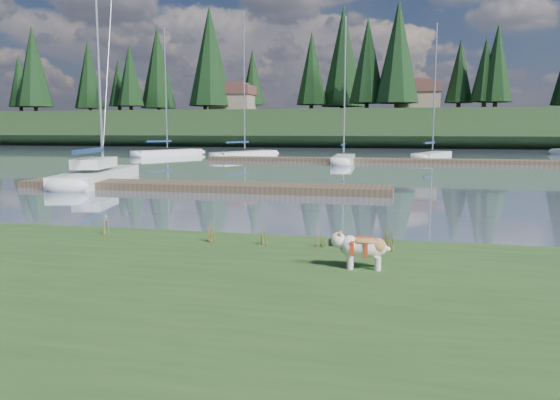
# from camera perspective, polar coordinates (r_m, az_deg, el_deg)

# --- Properties ---
(ground) EXTENTS (200.00, 200.00, 0.00)m
(ground) POSITION_cam_1_polar(r_m,az_deg,el_deg) (42.70, 7.01, 3.97)
(ground) COLOR slate
(ground) RESTS_ON ground
(bank) EXTENTS (60.00, 9.00, 0.35)m
(bank) POSITION_cam_1_polar(r_m,az_deg,el_deg) (8.12, -20.97, -10.02)
(bank) COLOR #2C4D1F
(bank) RESTS_ON ground
(ridge) EXTENTS (200.00, 20.00, 5.00)m
(ridge) POSITION_cam_1_polar(r_m,az_deg,el_deg) (85.51, 10.06, 7.30)
(ridge) COLOR #1B3017
(ridge) RESTS_ON ground
(bulldog) EXTENTS (0.94, 0.43, 0.56)m
(bulldog) POSITION_cam_1_polar(r_m,az_deg,el_deg) (8.74, 8.61, -4.81)
(bulldog) COLOR silver
(bulldog) RESTS_ON bank
(sailboat_main) EXTENTS (3.91, 9.42, 13.26)m
(sailboat_main) POSITION_cam_1_polar(r_m,az_deg,el_deg) (28.27, -18.04, 2.77)
(sailboat_main) COLOR white
(sailboat_main) RESTS_ON ground
(dock_near) EXTENTS (16.00, 2.00, 0.30)m
(dock_near) POSITION_cam_1_polar(r_m,az_deg,el_deg) (23.11, -8.47, 1.42)
(dock_near) COLOR #4C3D2C
(dock_near) RESTS_ON ground
(dock_far) EXTENTS (26.00, 2.20, 0.30)m
(dock_far) POSITION_cam_1_polar(r_m,az_deg,el_deg) (42.53, 9.70, 4.11)
(dock_far) COLOR #4C3D2C
(dock_far) RESTS_ON ground
(sailboat_bg_0) EXTENTS (5.11, 8.12, 11.94)m
(sailboat_bg_0) POSITION_cam_1_polar(r_m,az_deg,el_deg) (53.47, -11.08, 4.92)
(sailboat_bg_0) COLOR white
(sailboat_bg_0) RESTS_ON ground
(sailboat_bg_1) EXTENTS (4.78, 8.54, 12.67)m
(sailboat_bg_1) POSITION_cam_1_polar(r_m,az_deg,el_deg) (49.30, -3.15, 4.85)
(sailboat_bg_1) COLOR white
(sailboat_bg_1) RESTS_ON ground
(sailboat_bg_2) EXTENTS (1.72, 7.12, 10.71)m
(sailboat_bg_2) POSITION_cam_1_polar(r_m,az_deg,el_deg) (41.58, 6.72, 4.34)
(sailboat_bg_2) COLOR white
(sailboat_bg_2) RESTS_ON ground
(sailboat_bg_3) EXTENTS (3.92, 7.77, 11.34)m
(sailboat_bg_3) POSITION_cam_1_polar(r_m,az_deg,el_deg) (48.84, 15.85, 4.56)
(sailboat_bg_3) COLOR white
(sailboat_bg_3) RESTS_ON ground
(weed_0) EXTENTS (0.17, 0.14, 0.65)m
(weed_0) POSITION_cam_1_polar(r_m,az_deg,el_deg) (10.73, -7.13, -2.92)
(weed_0) COLOR #475B23
(weed_0) RESTS_ON bank
(weed_1) EXTENTS (0.17, 0.14, 0.45)m
(weed_1) POSITION_cam_1_polar(r_m,az_deg,el_deg) (10.47, -1.98, -3.60)
(weed_1) COLOR #475B23
(weed_1) RESTS_ON bank
(weed_2) EXTENTS (0.17, 0.14, 0.58)m
(weed_2) POSITION_cam_1_polar(r_m,az_deg,el_deg) (10.10, 11.44, -3.83)
(weed_2) COLOR #475B23
(weed_2) RESTS_ON bank
(weed_3) EXTENTS (0.17, 0.14, 0.54)m
(weed_3) POSITION_cam_1_polar(r_m,az_deg,el_deg) (11.98, -17.75, -2.36)
(weed_3) COLOR #475B23
(weed_3) RESTS_ON bank
(weed_4) EXTENTS (0.17, 0.14, 0.38)m
(weed_4) POSITION_cam_1_polar(r_m,az_deg,el_deg) (10.22, 4.29, -4.06)
(weed_4) COLOR #475B23
(weed_4) RESTS_ON bank
(weed_5) EXTENTS (0.17, 0.14, 0.58)m
(weed_5) POSITION_cam_1_polar(r_m,az_deg,el_deg) (10.14, 11.13, -3.78)
(weed_5) COLOR #475B23
(weed_5) RESTS_ON bank
(mud_lip) EXTENTS (60.00, 0.50, 0.14)m
(mud_lip) POSITION_cam_1_polar(r_m,az_deg,el_deg) (11.92, -9.09, -4.62)
(mud_lip) COLOR #33281C
(mud_lip) RESTS_ON ground
(conifer_0) EXTENTS (5.72, 5.72, 14.15)m
(conifer_0) POSITION_cam_1_polar(r_m,az_deg,el_deg) (99.67, -24.37, 12.61)
(conifer_0) COLOR #382619
(conifer_0) RESTS_ON ridge
(conifer_1) EXTENTS (4.40, 4.40, 11.30)m
(conifer_1) POSITION_cam_1_polar(r_m,az_deg,el_deg) (94.88, -15.41, 12.46)
(conifer_1) COLOR #382619
(conifer_1) RESTS_ON ridge
(conifer_2) EXTENTS (6.60, 6.60, 16.05)m
(conifer_2) POSITION_cam_1_polar(r_m,az_deg,el_deg) (86.31, -7.34, 14.70)
(conifer_2) COLOR #382619
(conifer_2) RESTS_ON ridge
(conifer_3) EXTENTS (4.84, 4.84, 12.25)m
(conifer_3) POSITION_cam_1_polar(r_m,az_deg,el_deg) (86.11, 3.32, 13.56)
(conifer_3) COLOR #382619
(conifer_3) RESTS_ON ridge
(conifer_4) EXTENTS (6.16, 6.16, 15.10)m
(conifer_4) POSITION_cam_1_polar(r_m,az_deg,el_deg) (79.11, 12.22, 14.94)
(conifer_4) COLOR #382619
(conifer_4) RESTS_ON ridge
(conifer_5) EXTENTS (3.96, 3.96, 10.35)m
(conifer_5) POSITION_cam_1_polar(r_m,az_deg,el_deg) (83.49, 20.68, 12.67)
(conifer_5) COLOR #382619
(conifer_5) RESTS_ON ridge
(house_0) EXTENTS (6.30, 5.30, 4.65)m
(house_0) POSITION_cam_1_polar(r_m,az_deg,el_deg) (86.65, -4.91, 10.57)
(house_0) COLOR gray
(house_0) RESTS_ON ridge
(house_1) EXTENTS (6.30, 5.30, 4.65)m
(house_1) POSITION_cam_1_polar(r_m,az_deg,el_deg) (83.55, 14.25, 10.49)
(house_1) COLOR gray
(house_1) RESTS_ON ridge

